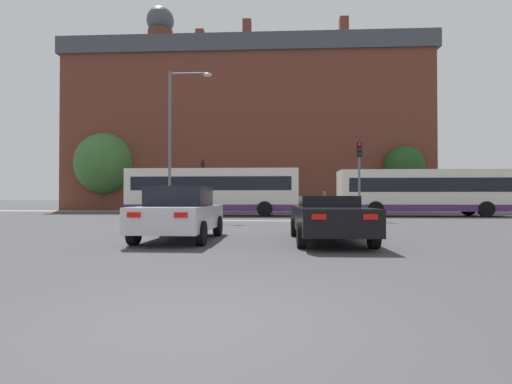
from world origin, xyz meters
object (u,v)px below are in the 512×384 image
at_px(car_saloon_left, 180,213).
at_px(pedestrian_waiting, 324,200).
at_px(traffic_light_far_left, 203,177).
at_px(traffic_light_near_right, 359,168).
at_px(street_lamp_junction, 177,130).
at_px(bus_crossing_lead, 213,191).
at_px(car_roadster_right, 329,217).
at_px(bus_crossing_trailing, 423,192).

xyz_separation_m(car_saloon_left, pedestrian_waiting, (6.99, 24.03, 0.29)).
bearing_deg(traffic_light_far_left, traffic_light_near_right, -50.16).
bearing_deg(pedestrian_waiting, street_lamp_junction, -113.42).
xyz_separation_m(bus_crossing_lead, street_lamp_junction, (-1.33, -4.74, 3.39)).
height_order(traffic_light_near_right, street_lamp_junction, street_lamp_junction).
bearing_deg(car_roadster_right, traffic_light_near_right, 73.30).
bearing_deg(traffic_light_near_right, bus_crossing_trailing, 45.01).
bearing_deg(street_lamp_junction, traffic_light_near_right, -2.70).
distance_m(car_roadster_right, traffic_light_far_left, 25.11).
relative_size(street_lamp_junction, pedestrian_waiting, 4.68).
distance_m(car_saloon_left, street_lamp_junction, 11.98).
height_order(traffic_light_far_left, pedestrian_waiting, traffic_light_far_left).
height_order(car_saloon_left, traffic_light_near_right, traffic_light_near_right).
xyz_separation_m(traffic_light_far_left, street_lamp_junction, (0.90, -12.73, 2.04)).
bearing_deg(street_lamp_junction, car_roadster_right, -56.98).
bearing_deg(pedestrian_waiting, traffic_light_far_left, -164.05).
xyz_separation_m(traffic_light_near_right, traffic_light_far_left, (-11.02, 13.20, 0.21)).
bearing_deg(pedestrian_waiting, bus_crossing_lead, -121.87).
relative_size(car_roadster_right, street_lamp_junction, 0.58).
distance_m(bus_crossing_lead, traffic_light_far_left, 8.40).
bearing_deg(bus_crossing_lead, pedestrian_waiting, 134.82).
xyz_separation_m(bus_crossing_lead, traffic_light_far_left, (-2.23, 7.98, 1.34)).
height_order(bus_crossing_trailing, traffic_light_far_left, traffic_light_far_left).
xyz_separation_m(car_roadster_right, traffic_light_far_left, (-8.02, 23.68, 2.36)).
bearing_deg(street_lamp_junction, pedestrian_waiting, 53.26).
relative_size(car_roadster_right, traffic_light_far_left, 1.08).
xyz_separation_m(bus_crossing_trailing, pedestrian_waiting, (-5.55, 8.40, -0.57)).
height_order(bus_crossing_trailing, traffic_light_near_right, traffic_light_near_right).
height_order(car_roadster_right, pedestrian_waiting, pedestrian_waiting).
bearing_deg(car_roadster_right, bus_crossing_lead, 109.50).
height_order(street_lamp_junction, pedestrian_waiting, street_lamp_junction).
xyz_separation_m(car_roadster_right, pedestrian_waiting, (2.75, 24.18, 0.39)).
relative_size(car_saloon_left, bus_crossing_trailing, 0.39).
relative_size(car_roadster_right, traffic_light_near_right, 1.17).
bearing_deg(car_saloon_left, bus_crossing_lead, 96.56).
relative_size(traffic_light_near_right, street_lamp_junction, 0.50).
bearing_deg(bus_crossing_lead, traffic_light_far_left, -164.38).
bearing_deg(car_saloon_left, traffic_light_far_left, 100.01).
relative_size(car_saloon_left, traffic_light_near_right, 1.02).
bearing_deg(pedestrian_waiting, car_saloon_left, -92.92).
bearing_deg(traffic_light_near_right, bus_crossing_lead, 149.29).
height_order(car_saloon_left, bus_crossing_trailing, bus_crossing_trailing).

